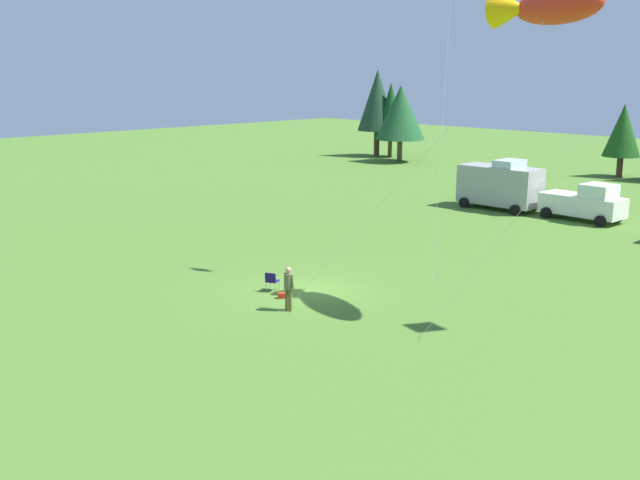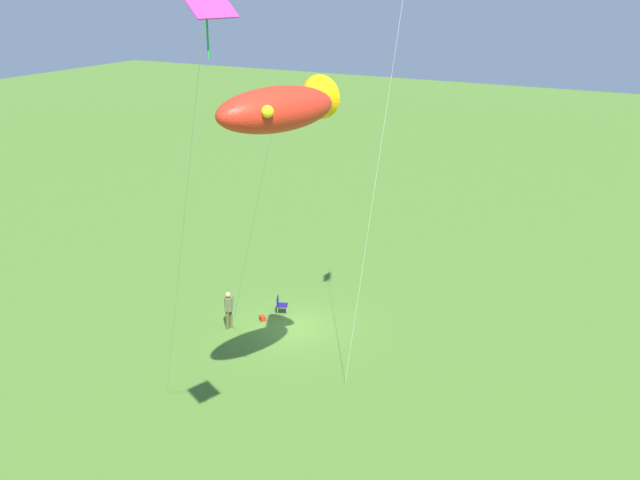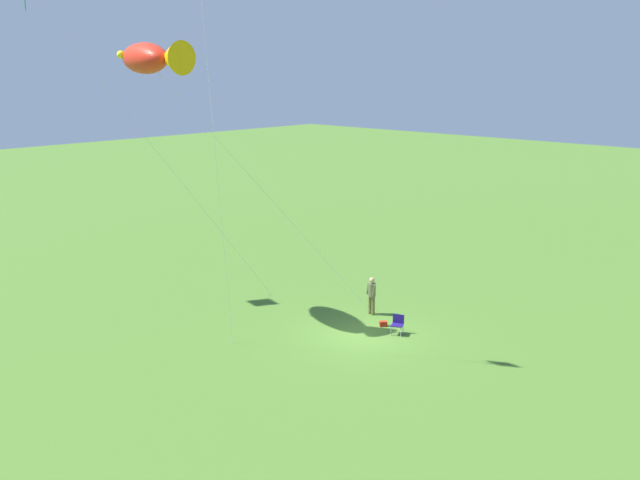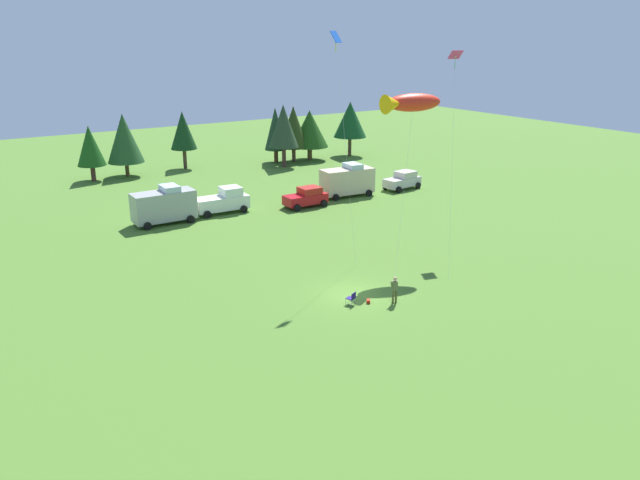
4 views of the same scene
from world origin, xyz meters
TOP-DOWN VIEW (x-y plane):
  - ground_plane at (0.00, 0.00)m, footprint 160.00×160.00m
  - person_kite_flyer at (1.46, -2.39)m, footprint 0.60×0.38m
  - folding_chair at (-0.94, -1.20)m, footprint 0.64×0.64m
  - backpack_on_grass at (0.10, -1.53)m, footprint 0.37×0.39m
  - van_motorhome_grey at (-4.71, 21.98)m, footprint 5.41×2.63m
  - truck_white_pickup at (1.06, 22.43)m, footprint 5.07×2.56m
  - car_red_sedan at (8.67, 19.96)m, footprint 4.23×2.25m
  - van_camper_beige at (14.43, 21.29)m, footprint 5.58×3.02m
  - car_silver_compact at (21.22, 20.59)m, footprint 4.39×2.65m
  - treeline_distant at (-0.62, 39.92)m, footprint 62.80×10.31m
  - kite_large_fish at (7.76, 4.45)m, footprint 9.13×8.18m
  - kite_diamond_rainbow at (13.77, 6.24)m, footprint 7.62×8.44m
  - kite_diamond_blue at (2.61, 5.93)m, footprint 1.24×2.19m

SIDE VIEW (x-z plane):
  - ground_plane at x=0.00m, z-range 0.00..0.00m
  - backpack_on_grass at x=0.10m, z-range 0.00..0.22m
  - folding_chair at x=-0.94m, z-range 0.08..0.90m
  - car_red_sedan at x=8.67m, z-range 0.00..1.89m
  - car_silver_compact at x=21.22m, z-range 0.00..1.89m
  - person_kite_flyer at x=1.46m, z-range 0.15..1.89m
  - truck_white_pickup at x=1.06m, z-range -0.07..2.27m
  - van_motorhome_grey at x=-4.71m, z-range -0.03..3.31m
  - van_camper_beige at x=14.43m, z-range -0.03..3.31m
  - treeline_distant at x=-0.62m, z-range 0.22..9.31m
  - kite_large_fish at x=7.76m, z-range 5.31..17.28m
  - kite_diamond_rainbow at x=13.77m, z-range 6.44..21.17m
  - kite_diamond_blue at x=2.61m, z-range 6.97..23.09m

